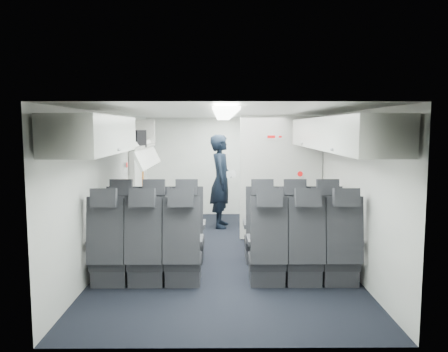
{
  "coord_description": "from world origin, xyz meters",
  "views": [
    {
      "loc": [
        -0.05,
        -6.65,
        1.93
      ],
      "look_at": [
        0.0,
        0.4,
        1.15
      ],
      "focal_mm": 35.0,
      "sensor_mm": 36.0,
      "label": 1
    }
  ],
  "objects_px": {
    "boarding_door": "(137,180)",
    "seat_row_mid": "(225,253)",
    "galley_unit": "(267,173)",
    "carry_on_bag": "(129,139)",
    "flight_attendant": "(221,181)",
    "seat_row_front": "(224,235)"
  },
  "relations": [
    {
      "from": "boarding_door",
      "to": "flight_attendant",
      "type": "xyz_separation_m",
      "value": [
        1.59,
        0.19,
        -0.05
      ]
    },
    {
      "from": "boarding_door",
      "to": "carry_on_bag",
      "type": "relative_size",
      "value": 4.46
    },
    {
      "from": "boarding_door",
      "to": "seat_row_mid",
      "type": "bearing_deg",
      "value": -61.23
    },
    {
      "from": "galley_unit",
      "to": "carry_on_bag",
      "type": "bearing_deg",
      "value": -126.57
    },
    {
      "from": "seat_row_mid",
      "to": "galley_unit",
      "type": "height_order",
      "value": "galley_unit"
    },
    {
      "from": "boarding_door",
      "to": "flight_attendant",
      "type": "relative_size",
      "value": 1.03
    },
    {
      "from": "seat_row_mid",
      "to": "flight_attendant",
      "type": "bearing_deg",
      "value": 90.83
    },
    {
      "from": "seat_row_front",
      "to": "seat_row_mid",
      "type": "height_order",
      "value": "same"
    },
    {
      "from": "seat_row_front",
      "to": "galley_unit",
      "type": "height_order",
      "value": "galley_unit"
    },
    {
      "from": "seat_row_front",
      "to": "boarding_door",
      "type": "distance_m",
      "value": 2.71
    },
    {
      "from": "boarding_door",
      "to": "galley_unit",
      "type": "bearing_deg",
      "value": 24.28
    },
    {
      "from": "boarding_door",
      "to": "carry_on_bag",
      "type": "distance_m",
      "value": 2.14
    },
    {
      "from": "galley_unit",
      "to": "boarding_door",
      "type": "relative_size",
      "value": 1.02
    },
    {
      "from": "seat_row_mid",
      "to": "boarding_door",
      "type": "relative_size",
      "value": 1.79
    },
    {
      "from": "galley_unit",
      "to": "seat_row_mid",
      "type": "bearing_deg",
      "value": -102.88
    },
    {
      "from": "seat_row_mid",
      "to": "flight_attendant",
      "type": "xyz_separation_m",
      "value": [
        -0.05,
        3.17,
        0.5
      ]
    },
    {
      "from": "flight_attendant",
      "to": "seat_row_front",
      "type": "bearing_deg",
      "value": -175.83
    },
    {
      "from": "seat_row_mid",
      "to": "boarding_door",
      "type": "height_order",
      "value": "boarding_door"
    },
    {
      "from": "seat_row_front",
      "to": "flight_attendant",
      "type": "bearing_deg",
      "value": 91.16
    },
    {
      "from": "galley_unit",
      "to": "carry_on_bag",
      "type": "height_order",
      "value": "same"
    },
    {
      "from": "seat_row_mid",
      "to": "boarding_door",
      "type": "xyz_separation_m",
      "value": [
        -1.64,
        2.99,
        0.55
      ]
    },
    {
      "from": "seat_row_front",
      "to": "flight_attendant",
      "type": "xyz_separation_m",
      "value": [
        -0.05,
        2.27,
        0.5
      ]
    }
  ]
}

